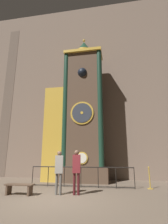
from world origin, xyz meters
name	(u,v)px	position (x,y,z in m)	size (l,w,h in m)	color
ground_plane	(53,200)	(0.00, 0.00, 0.00)	(28.00, 28.00, 0.00)	brown
cathedral_back_wall	(82,84)	(-0.09, 6.22, 7.27)	(24.00, 0.32, 14.56)	#7A6656
clock_tower	(78,115)	(-0.12, 4.67, 4.33)	(4.23, 1.78, 10.29)	brown
railing_fence	(81,176)	(0.50, 2.76, 0.58)	(5.51, 0.05, 1.04)	black
visitor_near	(59,168)	(-0.10, 0.87, 1.08)	(0.38, 0.29, 1.81)	#58554F
visitor_far	(77,167)	(0.66, 0.96, 1.11)	(0.37, 0.27, 1.84)	#461518
stanchion_post	(150,181)	(3.99, 2.95, 0.35)	(0.28, 0.28, 1.07)	#B28E33
visitor_bench	(19,187)	(-1.72, 0.53, 0.31)	(1.23, 0.40, 0.44)	brown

